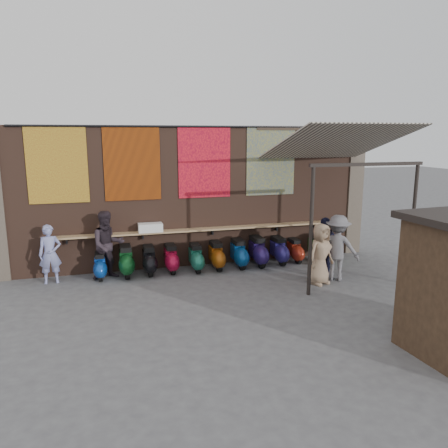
% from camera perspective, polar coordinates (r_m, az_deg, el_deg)
% --- Properties ---
extents(ground, '(70.00, 70.00, 0.00)m').
position_cam_1_polar(ground, '(10.60, -0.88, -9.19)').
color(ground, '#474749').
rests_on(ground, ground).
extents(brick_wall, '(10.00, 0.40, 4.00)m').
position_cam_1_polar(brick_wall, '(12.66, -4.07, 3.57)').
color(brick_wall, brown).
rests_on(brick_wall, ground).
extents(pier_right, '(0.50, 0.50, 4.00)m').
position_cam_1_polar(pier_right, '(14.62, 16.35, 4.21)').
color(pier_right, '#4C4238').
rests_on(pier_right, ground).
extents(eating_counter, '(8.00, 0.32, 0.05)m').
position_cam_1_polar(eating_counter, '(12.46, -3.66, -0.75)').
color(eating_counter, '#9E7A51').
rests_on(eating_counter, brick_wall).
extents(shelf_box, '(0.66, 0.31, 0.24)m').
position_cam_1_polar(shelf_box, '(12.20, -9.60, -0.46)').
color(shelf_box, white).
rests_on(shelf_box, eating_counter).
extents(tapestry_redgold, '(1.50, 0.02, 2.00)m').
position_cam_1_polar(tapestry_redgold, '(12.12, -20.95, 7.24)').
color(tapestry_redgold, maroon).
rests_on(tapestry_redgold, brick_wall).
extents(tapestry_sun, '(1.50, 0.02, 2.00)m').
position_cam_1_polar(tapestry_sun, '(12.11, -11.89, 7.75)').
color(tapestry_sun, '#CB4D0B').
rests_on(tapestry_sun, brick_wall).
extents(tapestry_orange, '(1.50, 0.02, 2.00)m').
position_cam_1_polar(tapestry_orange, '(12.41, -2.56, 8.07)').
color(tapestry_orange, red).
rests_on(tapestry_orange, brick_wall).
extents(tapestry_multi, '(1.50, 0.02, 2.00)m').
position_cam_1_polar(tapestry_multi, '(13.02, 6.13, 8.18)').
color(tapestry_multi, navy).
rests_on(tapestry_multi, brick_wall).
extents(hang_rail, '(9.50, 0.06, 0.06)m').
position_cam_1_polar(hang_rail, '(12.31, -3.98, 12.59)').
color(hang_rail, black).
rests_on(hang_rail, brick_wall).
extents(scooter_stool_0, '(0.33, 0.72, 0.69)m').
position_cam_1_polar(scooter_stool_0, '(12.07, -15.87, -5.31)').
color(scooter_stool_0, '#0D3B97').
rests_on(scooter_stool_0, ground).
extents(scooter_stool_1, '(0.39, 0.87, 0.83)m').
position_cam_1_polar(scooter_stool_1, '(12.09, -12.66, -4.76)').
color(scooter_stool_1, '#0D451B').
rests_on(scooter_stool_1, ground).
extents(scooter_stool_2, '(0.37, 0.82, 0.78)m').
position_cam_1_polar(scooter_stool_2, '(12.14, -9.75, -4.70)').
color(scooter_stool_2, black).
rests_on(scooter_stool_2, ground).
extents(scooter_stool_3, '(0.36, 0.81, 0.77)m').
position_cam_1_polar(scooter_stool_3, '(12.23, -6.93, -4.52)').
color(scooter_stool_3, maroon).
rests_on(scooter_stool_3, ground).
extents(scooter_stool_4, '(0.36, 0.80, 0.76)m').
position_cam_1_polar(scooter_stool_4, '(12.26, -3.69, -4.44)').
color(scooter_stool_4, '#175F4B').
rests_on(scooter_stool_4, ground).
extents(scooter_stool_5, '(0.37, 0.82, 0.78)m').
position_cam_1_polar(scooter_stool_5, '(12.42, -0.99, -4.16)').
color(scooter_stool_5, '#843E0C').
rests_on(scooter_stool_5, ground).
extents(scooter_stool_6, '(0.38, 0.85, 0.81)m').
position_cam_1_polar(scooter_stool_6, '(12.56, 1.96, -3.90)').
color(scooter_stool_6, navy).
rests_on(scooter_stool_6, ground).
extents(scooter_stool_7, '(0.40, 0.89, 0.85)m').
position_cam_1_polar(scooter_stool_7, '(12.76, 4.46, -3.60)').
color(scooter_stool_7, '#23154F').
rests_on(scooter_stool_7, ground).
extents(scooter_stool_8, '(0.37, 0.83, 0.79)m').
position_cam_1_polar(scooter_stool_8, '(13.04, 7.18, -3.46)').
color(scooter_stool_8, navy).
rests_on(scooter_stool_8, ground).
extents(scooter_stool_9, '(0.33, 0.73, 0.69)m').
position_cam_1_polar(scooter_stool_9, '(13.29, 9.26, -3.45)').
color(scooter_stool_9, maroon).
rests_on(scooter_stool_9, ground).
extents(scooter_stool_10, '(0.38, 0.83, 0.79)m').
position_cam_1_polar(scooter_stool_10, '(13.55, 12.13, -3.05)').
color(scooter_stool_10, '#0F580C').
rests_on(scooter_stool_10, ground).
extents(diner_left, '(0.59, 0.41, 1.53)m').
position_cam_1_polar(diner_left, '(12.03, -21.77, -3.67)').
color(diner_left, '#8489C0').
rests_on(diner_left, ground).
extents(diner_right, '(1.02, 0.87, 1.81)m').
position_cam_1_polar(diner_right, '(11.92, -14.94, -2.66)').
color(diner_right, '#2A2128').
rests_on(diner_right, ground).
extents(shopper_navy, '(1.03, 0.71, 1.63)m').
position_cam_1_polar(shopper_navy, '(11.93, 13.07, -3.00)').
color(shopper_navy, black).
rests_on(shopper_navy, ground).
extents(shopper_grey, '(1.29, 1.18, 1.73)m').
position_cam_1_polar(shopper_grey, '(11.77, 14.59, -3.02)').
color(shopper_grey, slate).
rests_on(shopper_grey, ground).
extents(shopper_tan, '(0.90, 0.74, 1.58)m').
position_cam_1_polar(shopper_tan, '(11.36, 12.49, -3.84)').
color(shopper_tan, '#967A5F').
rests_on(shopper_tan, ground).
extents(stall_sign, '(1.20, 0.12, 0.50)m').
position_cam_1_polar(stall_sign, '(9.10, 26.80, -2.78)').
color(stall_sign, gold).
rests_on(stall_sign, market_stall).
extents(stall_shelf, '(1.80, 0.23, 0.06)m').
position_cam_1_polar(stall_shelf, '(9.33, 26.33, -7.81)').
color(stall_shelf, '#473321').
rests_on(stall_shelf, market_stall).
extents(awning_canvas, '(3.20, 3.28, 0.97)m').
position_cam_1_polar(awning_canvas, '(12.10, 14.40, 10.24)').
color(awning_canvas, beige).
rests_on(awning_canvas, brick_wall).
extents(awning_ledger, '(3.30, 0.08, 0.12)m').
position_cam_1_polar(awning_ledger, '(13.50, 11.04, 12.19)').
color(awning_ledger, '#33261C').
rests_on(awning_ledger, brick_wall).
extents(awning_header, '(3.00, 0.08, 0.08)m').
position_cam_1_polar(awning_header, '(10.84, 18.27, 7.42)').
color(awning_header, black).
rests_on(awning_header, awning_post_left).
extents(awning_post_left, '(0.09, 0.09, 3.10)m').
position_cam_1_polar(awning_post_left, '(10.35, 11.28, -0.97)').
color(awning_post_left, black).
rests_on(awning_post_left, ground).
extents(awning_post_right, '(0.09, 0.09, 3.10)m').
position_cam_1_polar(awning_post_right, '(11.87, 23.42, -0.10)').
color(awning_post_right, black).
rests_on(awning_post_right, ground).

